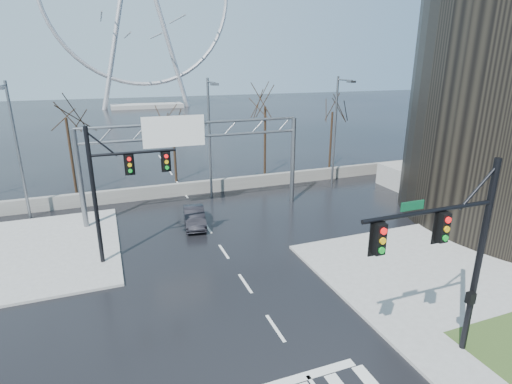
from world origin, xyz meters
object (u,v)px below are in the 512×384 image
signal_mast_near (455,247)px  sign_gantry (190,148)px  car (194,217)px  signal_mast_far (115,182)px

signal_mast_near → sign_gantry: signal_mast_near is taller
sign_gantry → car: 5.02m
signal_mast_far → sign_gantry: 8.14m
signal_mast_near → car: signal_mast_near is taller
signal_mast_near → signal_mast_far: 17.03m
signal_mast_near → signal_mast_far: bearing=130.3°
signal_mast_far → sign_gantry: (5.49, 6.00, 0.35)m
car → signal_mast_far: bearing=-135.2°
car → sign_gantry: bearing=87.8°
signal_mast_near → sign_gantry: (-5.52, 19.00, 0.31)m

